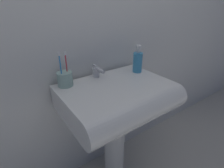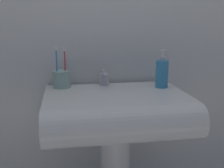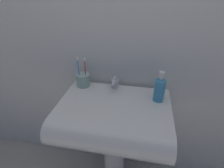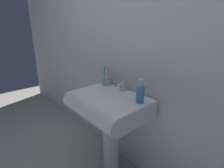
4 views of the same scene
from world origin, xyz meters
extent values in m
cube|color=silver|center=(0.00, 0.25, 1.20)|extent=(5.00, 0.05, 2.40)
cube|color=white|center=(0.00, 0.00, 0.71)|extent=(0.64, 0.41, 0.15)
cylinder|color=white|center=(0.00, -0.20, 0.71)|extent=(0.64, 0.15, 0.15)
cylinder|color=silver|center=(-0.03, 0.16, 0.82)|extent=(0.05, 0.05, 0.06)
cylinder|color=silver|center=(-0.03, 0.12, 0.85)|extent=(0.02, 0.09, 0.02)
cube|color=silver|center=(-0.03, 0.16, 0.86)|extent=(0.01, 0.06, 0.01)
cylinder|color=#99BFB2|center=(-0.24, 0.15, 0.83)|extent=(0.09, 0.09, 0.08)
cylinder|color=#338CD8|center=(-0.26, 0.14, 0.89)|extent=(0.01, 0.01, 0.17)
cube|color=white|center=(-0.26, 0.14, 0.98)|extent=(0.01, 0.01, 0.02)
cylinder|color=#D83F4C|center=(-0.22, 0.16, 0.88)|extent=(0.01, 0.01, 0.16)
cube|color=white|center=(-0.22, 0.16, 0.97)|extent=(0.01, 0.01, 0.02)
cylinder|color=#3F99CC|center=(0.24, 0.08, 0.85)|extent=(0.06, 0.06, 0.13)
cylinder|color=silver|center=(0.24, 0.08, 0.93)|extent=(0.02, 0.02, 0.01)
cylinder|color=silver|center=(0.24, 0.08, 0.95)|extent=(0.03, 0.03, 0.03)
camera|label=1|loc=(-0.54, -0.74, 1.23)|focal=28.00mm
camera|label=2|loc=(-0.22, -1.21, 1.11)|focal=45.00mm
camera|label=3|loc=(0.14, -0.80, 1.38)|focal=28.00mm
camera|label=4|loc=(1.01, -0.87, 1.34)|focal=28.00mm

